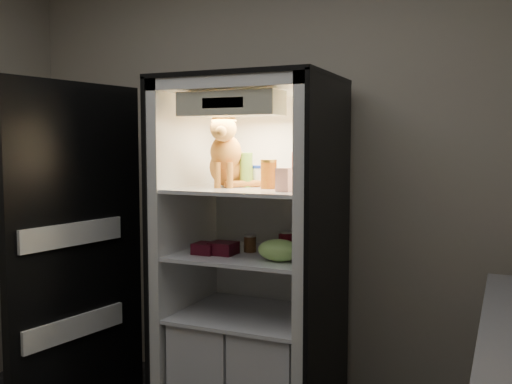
# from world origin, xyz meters

# --- Properties ---
(room_shell) EXTENTS (3.60, 3.60, 3.60)m
(room_shell) POSITION_xyz_m (0.00, 0.00, 1.62)
(room_shell) COLOR white
(room_shell) RESTS_ON floor
(refrigerator) EXTENTS (0.90, 0.72, 1.88)m
(refrigerator) POSITION_xyz_m (0.00, 1.38, 0.79)
(refrigerator) COLOR white
(refrigerator) RESTS_ON floor
(fridge_door) EXTENTS (0.21, 0.87, 1.85)m
(fridge_door) POSITION_xyz_m (-0.85, 0.95, 0.91)
(fridge_door) COLOR black
(fridge_door) RESTS_ON floor
(tabby_cat) EXTENTS (0.38, 0.41, 0.42)m
(tabby_cat) POSITION_xyz_m (-0.14, 1.36, 1.45)
(tabby_cat) COLOR #B14F16
(tabby_cat) RESTS_ON refrigerator
(parmesan_shaker) EXTENTS (0.07, 0.07, 0.19)m
(parmesan_shaker) POSITION_xyz_m (-0.04, 1.37, 1.38)
(parmesan_shaker) COLOR green
(parmesan_shaker) RESTS_ON refrigerator
(mayo_tub) EXTENTS (0.08, 0.08, 0.12)m
(mayo_tub) POSITION_xyz_m (0.01, 1.43, 1.35)
(mayo_tub) COLOR white
(mayo_tub) RESTS_ON refrigerator
(salsa_jar) EXTENTS (0.09, 0.09, 0.15)m
(salsa_jar) POSITION_xyz_m (0.12, 1.32, 1.37)
(salsa_jar) COLOR maroon
(salsa_jar) RESTS_ON refrigerator
(pepper_jar) EXTENTS (0.12, 0.12, 0.21)m
(pepper_jar) POSITION_xyz_m (0.27, 1.43, 1.39)
(pepper_jar) COLOR maroon
(pepper_jar) RESTS_ON refrigerator
(cream_carton) EXTENTS (0.07, 0.07, 0.12)m
(cream_carton) POSITION_xyz_m (0.25, 1.19, 1.35)
(cream_carton) COLOR white
(cream_carton) RESTS_ON refrigerator
(soda_can_a) EXTENTS (0.06, 0.06, 0.11)m
(soda_can_a) POSITION_xyz_m (0.18, 1.37, 1.00)
(soda_can_a) COLOR black
(soda_can_a) RESTS_ON refrigerator
(soda_can_b) EXTENTS (0.07, 0.07, 0.13)m
(soda_can_b) POSITION_xyz_m (0.29, 1.33, 1.00)
(soda_can_b) COLOR black
(soda_can_b) RESTS_ON refrigerator
(soda_can_c) EXTENTS (0.07, 0.07, 0.13)m
(soda_can_c) POSITION_xyz_m (0.23, 1.28, 1.01)
(soda_can_c) COLOR black
(soda_can_c) RESTS_ON refrigerator
(condiment_jar) EXTENTS (0.07, 0.07, 0.09)m
(condiment_jar) POSITION_xyz_m (-0.01, 1.35, 0.99)
(condiment_jar) COLOR #523017
(condiment_jar) RESTS_ON refrigerator
(grape_bag) EXTENTS (0.22, 0.16, 0.11)m
(grape_bag) POSITION_xyz_m (0.23, 1.18, 1.00)
(grape_bag) COLOR #8DC35B
(grape_bag) RESTS_ON refrigerator
(berry_box_left) EXTENTS (0.12, 0.12, 0.06)m
(berry_box_left) POSITION_xyz_m (-0.20, 1.20, 0.97)
(berry_box_left) COLOR #4E0D1A
(berry_box_left) RESTS_ON refrigerator
(berry_box_right) EXTENTS (0.13, 0.13, 0.07)m
(berry_box_right) POSITION_xyz_m (-0.11, 1.23, 0.97)
(berry_box_right) COLOR #4E0D1A
(berry_box_right) RESTS_ON refrigerator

